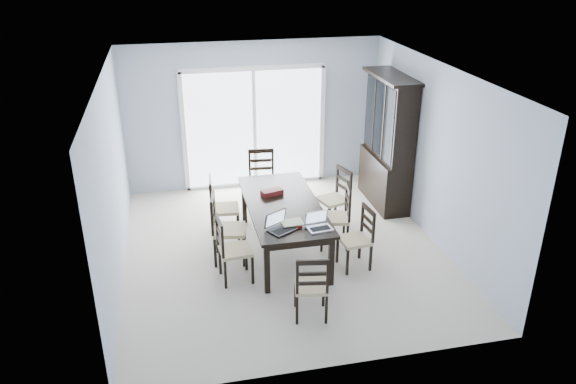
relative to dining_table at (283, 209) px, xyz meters
name	(u,v)px	position (x,y,z in m)	size (l,w,h in m)	color
floor	(283,250)	(0.00, 0.00, -0.67)	(5.00, 5.00, 0.00)	beige
ceiling	(283,72)	(0.00, 0.00, 1.93)	(5.00, 5.00, 0.00)	white
back_wall	(254,116)	(0.00, 2.50, 0.63)	(4.50, 0.02, 2.60)	#9EAABD
wall_left	(112,181)	(-2.25, 0.00, 0.63)	(0.02, 5.00, 2.60)	#9EAABD
wall_right	(436,155)	(2.25, 0.00, 0.63)	(0.02, 5.00, 2.60)	#9EAABD
balcony	(248,167)	(0.00, 3.50, -0.72)	(4.50, 2.00, 0.10)	gray
railing	(240,123)	(0.00, 4.50, -0.12)	(4.50, 0.06, 1.10)	#99999E
dining_table	(283,209)	(0.00, 0.00, 0.00)	(1.00, 2.20, 0.75)	black
china_hutch	(388,143)	(2.02, 1.25, 0.40)	(0.50, 1.38, 2.20)	black
sliding_door	(254,128)	(0.00, 2.48, 0.41)	(2.52, 0.05, 2.18)	silver
chair_left_near	(228,243)	(-0.86, -0.61, -0.11)	(0.44, 0.43, 1.06)	black
chair_left_mid	(222,221)	(-0.88, -0.08, -0.06)	(0.51, 0.50, 1.15)	black
chair_left_far	(218,201)	(-0.85, 0.65, -0.10)	(0.45, 0.44, 1.09)	black
chair_right_near	(361,231)	(0.94, -0.63, -0.14)	(0.43, 0.42, 1.01)	black
chair_right_mid	(340,210)	(0.84, -0.02, -0.10)	(0.49, 0.48, 1.09)	black
chair_right_far	(338,191)	(1.01, 0.64, -0.11)	(0.51, 0.51, 1.07)	black
chair_end_near	(312,281)	(-0.01, -1.66, -0.14)	(0.44, 0.45, 1.01)	black
chair_end_far	(262,173)	(-0.04, 1.54, -0.07)	(0.46, 0.48, 1.14)	black
laptop_dark	(283,227)	(-0.17, -0.78, 0.13)	(0.41, 0.37, 0.23)	black
laptop_silver	(320,226)	(0.30, -0.85, 0.13)	(0.33, 0.25, 0.21)	silver
book_stack	(292,224)	(-0.03, -0.66, 0.10)	(0.29, 0.23, 0.05)	maroon
cell_phone	(309,229)	(0.17, -0.82, 0.08)	(0.11, 0.05, 0.01)	black
game_box	(272,192)	(-0.10, 0.33, 0.12)	(0.31, 0.15, 0.08)	#531018
hot_tub	(198,142)	(-0.96, 3.56, -0.14)	(2.09, 1.88, 1.05)	maroon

